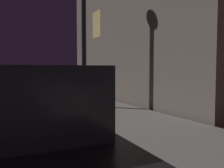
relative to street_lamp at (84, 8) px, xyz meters
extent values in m
cylinder|color=black|center=(-1.83, -3.70, -3.09)|extent=(0.25, 0.67, 0.66)
cylinder|color=black|center=(-2.01, 2.69, -3.09)|extent=(0.25, 0.67, 0.66)
cylinder|color=black|center=(-1.86, -0.12, -3.09)|extent=(0.25, 0.67, 0.66)
cylinder|color=black|center=(-2.00, 8.86, -3.09)|extent=(0.25, 0.67, 0.66)
cylinder|color=black|center=(-1.88, 6.16, -3.09)|extent=(0.25, 0.67, 0.66)
cylinder|color=black|center=(0.00, 0.00, -1.01)|extent=(0.16, 0.16, 4.52)
cube|color=#F2D17F|center=(1.66, 2.73, 0.04)|extent=(0.06, 0.90, 1.20)
camera|label=1|loc=(-2.83, -7.66, -2.01)|focal=38.82mm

